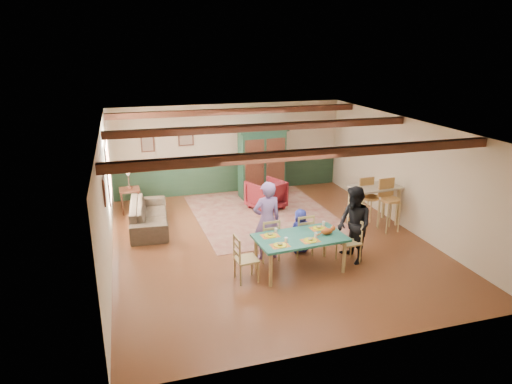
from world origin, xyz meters
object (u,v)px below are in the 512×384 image
object	(u,v)px
person_child	(300,231)
bar_stool_right	(390,206)
table_lamp	(128,178)
dining_chair_end_left	(246,258)
dining_chair_far_left	(268,239)
cat	(327,231)
end_table	(130,200)
dining_chair_end_right	(349,241)
counter_table	(373,205)
dining_chair_far_right	(302,233)
sofa	(149,215)
person_man	(267,220)
person_woman	(354,225)
bar_stool_left	(370,203)
dining_table	(300,254)
armchair	(266,195)
armoire	(262,163)

from	to	relation	value
person_child	bar_stool_right	world-z (taller)	bar_stool_right
table_lamp	bar_stool_right	world-z (taller)	bar_stool_right
dining_chair_end_left	table_lamp	xyz separation A→B (m)	(-2.03, 4.56, 0.48)
dining_chair_far_left	dining_chair_end_left	world-z (taller)	same
cat	end_table	bearing A→B (deg)	124.99
person_child	table_lamp	bearing A→B (deg)	-50.63
end_table	dining_chair_end_right	bearing A→B (deg)	-45.71
dining_chair_end_left	dining_chair_end_right	size ratio (longest dim) A/B	1.00
dining_chair_end_left	counter_table	bearing A→B (deg)	-67.95
cat	table_lamp	distance (m)	5.86
dining_chair_far_right	counter_table	world-z (taller)	counter_table
dining_chair_far_right	sofa	size ratio (longest dim) A/B	0.42
person_man	person_woman	xyz separation A→B (m)	(1.68, -0.66, -0.04)
cat	counter_table	size ratio (longest dim) A/B	0.29
person_child	bar_stool_left	distance (m)	2.41
dining_chair_end_right	cat	bearing A→B (deg)	-80.54
dining_table	dining_chair_far_left	xyz separation A→B (m)	(-0.45, 0.68, 0.10)
dining_chair_far_left	dining_chair_end_right	bearing A→B (deg)	155.08
counter_table	dining_chair_far_left	bearing A→B (deg)	-160.23
cat	bar_stool_right	xyz separation A→B (m)	(2.32, 1.40, -0.19)
armchair	table_lamp	distance (m)	3.74
dining_chair_far_right	sofa	bearing A→B (deg)	-42.74
person_child	dining_chair_far_right	bearing A→B (deg)	90.00
person_woman	counter_table	world-z (taller)	person_woman
bar_stool_left	counter_table	bearing A→B (deg)	17.98
bar_stool_left	bar_stool_right	bearing A→B (deg)	-56.74
dining_chair_far_right	bar_stool_right	bearing A→B (deg)	-170.79
dining_chair_end_right	person_child	xyz separation A→B (m)	(-0.79, 0.73, 0.03)
end_table	table_lamp	xyz separation A→B (m)	(0.00, 0.00, 0.62)
armoire	bar_stool_left	bearing A→B (deg)	-60.66
dining_chair_far_left	end_table	xyz separation A→B (m)	(-2.71, 3.80, -0.14)
dining_table	cat	size ratio (longest dim) A/B	5.00
person_man	armoire	distance (m)	4.14
dining_table	bar_stool_right	bearing A→B (deg)	25.08
dining_chair_far_left	dining_chair_end_right	size ratio (longest dim) A/B	1.00
person_woman	bar_stool_left	distance (m)	2.13
dining_chair_far_right	table_lamp	size ratio (longest dim) A/B	1.57
person_man	table_lamp	xyz separation A→B (m)	(-2.71, 3.72, 0.10)
person_man	person_woman	distance (m)	1.81
dining_table	person_man	distance (m)	1.00
dining_table	bar_stool_left	xyz separation A→B (m)	(2.55, 1.75, 0.24)
cat	bar_stool_left	bearing A→B (deg)	37.76
dining_chair_end_right	armoire	xyz separation A→B (m)	(-0.47, 4.66, 0.57)
dining_chair_far_left	counter_table	bearing A→B (deg)	-164.48
dining_chair_end_left	armchair	bearing A→B (deg)	-27.10
armoire	counter_table	distance (m)	3.61
person_woman	armchair	distance (m)	3.69
dining_chair_end_right	person_child	world-z (taller)	person_child
counter_table	person_child	bearing A→B (deg)	-157.21
dining_chair_far_left	person_woman	distance (m)	1.81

